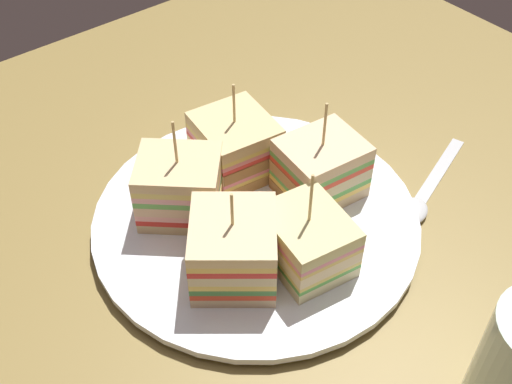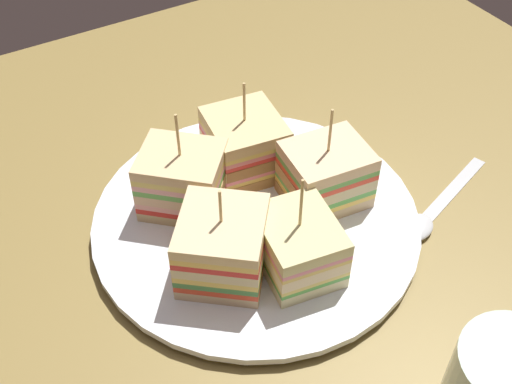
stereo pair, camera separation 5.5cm
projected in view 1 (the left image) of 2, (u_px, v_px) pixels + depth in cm
name	position (u px, v px, depth cm)	size (l,w,h in cm)	color
ground_plane	(256.00, 232.00, 59.02)	(93.13, 80.52, 1.80)	olive
plate	(256.00, 220.00, 57.85)	(29.27, 29.27, 1.26)	white
sandwich_wedge_0	(181.00, 187.00, 55.91)	(9.28, 9.19, 10.16)	#DAB980
sandwich_wedge_1	(233.00, 249.00, 50.90)	(9.68, 9.75, 9.06)	#D5B386
sandwich_wedge_2	(310.00, 239.00, 52.22)	(6.93, 8.00, 9.83)	beige
sandwich_wedge_3	(320.00, 169.00, 57.79)	(7.79, 6.75, 10.06)	#DDBA8B
sandwich_wedge_4	(235.00, 146.00, 60.03)	(7.44, 7.98, 9.72)	#DAB381
spoon	(419.00, 201.00, 60.07)	(14.33, 6.50, 1.00)	silver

